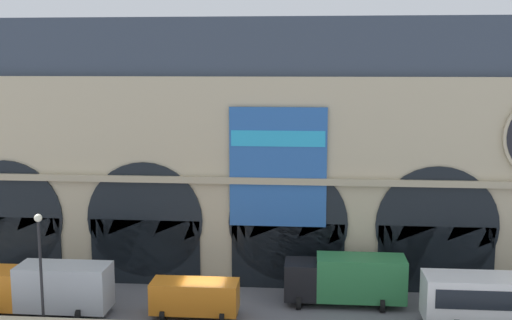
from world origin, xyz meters
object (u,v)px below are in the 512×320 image
Objects in this scene: box_truck_mideast at (346,279)px; street_lamp_quayside at (40,258)px; box_truck_midwest at (50,287)px; van_center at (195,297)px.

street_lamp_quayside reaches higher than box_truck_mideast.
box_truck_midwest is 1.44× the size of van_center.
street_lamp_quayside is (0.72, -2.73, 2.71)m from box_truck_midwest.
street_lamp_quayside is at bearing -161.14° from box_truck_mideast.
street_lamp_quayside is (-17.17, -5.86, 2.71)m from box_truck_mideast.
van_center is 0.69× the size of box_truck_mideast.
van_center is at bearing 21.25° from street_lamp_quayside.
van_center is (8.76, 0.40, -0.45)m from box_truck_midwest.
van_center is at bearing -163.31° from box_truck_mideast.
box_truck_midwest and box_truck_mideast have the same top height.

